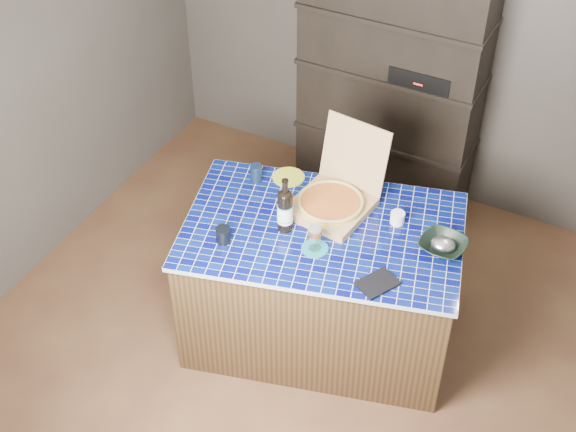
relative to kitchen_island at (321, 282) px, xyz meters
The scene contains 14 objects.
room 0.86m from the kitchen_island, 146.25° to the right, with size 3.50×3.50×3.50m.
shelving_unit 1.50m from the kitchen_island, 96.92° to the left, with size 1.20×0.41×1.80m.
kitchen_island is the anchor object (origin of this frame).
pizza_box 0.51m from the kitchen_island, 98.14° to the left, with size 0.46×0.54×0.44m.
mead_bottle 0.59m from the kitchen_island, 153.60° to the right, with size 0.09×0.09×0.34m.
teal_trivet 0.45m from the kitchen_island, 79.32° to the right, with size 0.15×0.15×0.01m, color #176D7A.
wine_glass 0.56m from the kitchen_island, 79.32° to the right, with size 0.07×0.07×0.17m.
tumbler 0.71m from the kitchen_island, 142.23° to the right, with size 0.08×0.08×0.09m, color black.
dvd_case 0.65m from the kitchen_island, 31.04° to the right, with size 0.14×0.20×0.02m, color black.
bowl 0.79m from the kitchen_island, 12.49° to the left, with size 0.24×0.24×0.06m, color black.
foil_contents 0.79m from the kitchen_island, 12.49° to the left, with size 0.13×0.11×0.06m, color #ADAFB8.
white_jar 0.61m from the kitchen_island, 34.49° to the left, with size 0.08×0.08×0.07m, color white.
navy_cup 0.74m from the kitchen_island, 158.79° to the left, with size 0.07×0.07×0.11m, color black.
green_trivet 0.64m from the kitchen_island, 139.79° to the left, with size 0.19×0.19×0.01m, color #ADBE28.
Camera 1 is at (1.50, -2.87, 3.75)m, focal length 50.00 mm.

